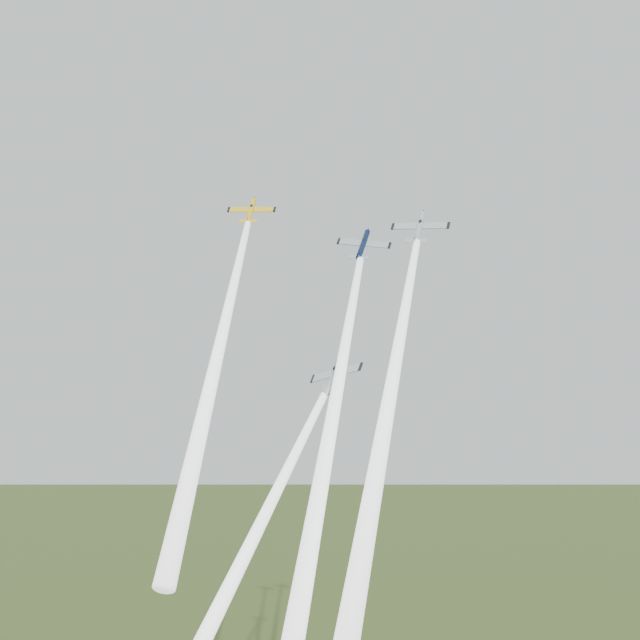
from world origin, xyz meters
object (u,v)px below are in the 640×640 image
at_px(plane_silver_right, 419,227).
at_px(plane_silver_low, 334,375).
at_px(plane_navy, 363,245).
at_px(plane_yellow, 251,211).

bearing_deg(plane_silver_right, plane_silver_low, -131.93).
xyz_separation_m(plane_navy, plane_silver_right, (7.28, 3.16, 2.25)).
bearing_deg(plane_navy, plane_silver_low, -104.33).
relative_size(plane_yellow, plane_silver_right, 0.92).
relative_size(plane_yellow, plane_navy, 0.99).
bearing_deg(plane_silver_low, plane_silver_right, 67.26).
bearing_deg(plane_yellow, plane_silver_low, -49.54).
bearing_deg(plane_navy, plane_silver_right, 6.62).
xyz_separation_m(plane_silver_right, plane_silver_low, (-6.88, -12.22, -21.07)).
xyz_separation_m(plane_yellow, plane_navy, (20.00, -0.82, -7.83)).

